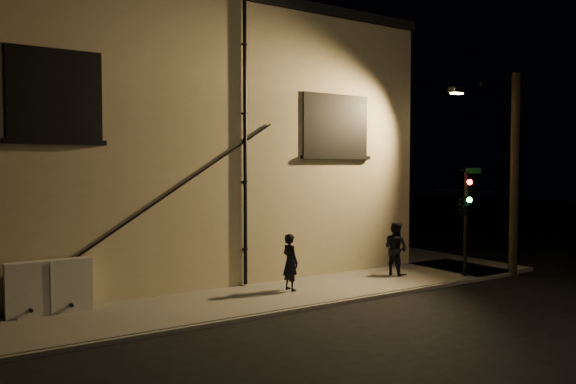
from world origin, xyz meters
TOP-DOWN VIEW (x-y plane):
  - ground at (0.00, 0.00)m, footprint 90.00×90.00m
  - sidewalk at (1.22, 4.39)m, footprint 21.00×16.00m
  - building at (-3.00, 8.99)m, footprint 16.20×12.23m
  - utility_cabinet at (-7.27, 2.70)m, footprint 1.95×0.33m
  - pedestrian_a at (-1.05, 1.66)m, footprint 0.43×0.62m
  - pedestrian_b at (3.07, 1.69)m, footprint 0.74×0.90m
  - traffic_signal at (4.60, 0.20)m, footprint 1.37×2.05m
  - streetlamp_pole at (6.62, -0.00)m, footprint 2.02×1.38m

SIDE VIEW (x-z plane):
  - ground at x=0.00m, z-range 0.00..0.00m
  - sidewalk at x=1.22m, z-range 0.00..0.12m
  - utility_cabinet at x=-7.27m, z-range 0.12..1.40m
  - pedestrian_a at x=-1.05m, z-range 0.12..1.74m
  - pedestrian_b at x=3.07m, z-range 0.12..1.85m
  - traffic_signal at x=4.60m, z-range 0.72..4.20m
  - streetlamp_pole at x=6.62m, z-range 0.24..6.97m
  - building at x=-3.00m, z-range 0.00..8.80m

